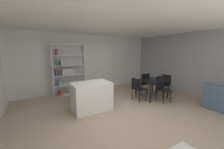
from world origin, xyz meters
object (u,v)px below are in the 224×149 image
object	(u,v)px
kitchen_island	(91,96)
dining_chair_near	(162,87)
dining_chair_island_side	(138,87)
dining_table	(152,82)
open_bookshelf	(66,71)
dining_chair_window_side	(164,83)
dining_chair_far	(144,82)

from	to	relation	value
kitchen_island	dining_chair_near	world-z (taller)	dining_chair_near
dining_chair_near	dining_chair_island_side	bearing A→B (deg)	154.12
dining_table	open_bookshelf	bearing A→B (deg)	142.96
kitchen_island	dining_table	distance (m)	2.54
dining_chair_near	dining_chair_window_side	bearing A→B (deg)	37.63
dining_chair_near	dining_chair_far	distance (m)	0.94
dining_chair_far	dining_chair_window_side	bearing A→B (deg)	144.34
kitchen_island	open_bookshelf	distance (m)	2.06
dining_chair_island_side	dining_table	bearing A→B (deg)	-91.68
dining_chair_island_side	dining_chair_far	size ratio (longest dim) A/B	0.94
open_bookshelf	dining_table	xyz separation A→B (m)	(2.85, -2.15, -0.39)
open_bookshelf	dining_chair_window_side	distance (m)	4.24
dining_chair_window_side	dining_chair_near	bearing A→B (deg)	-55.90
dining_table	dining_chair_near	distance (m)	0.48
kitchen_island	dining_chair_island_side	size ratio (longest dim) A/B	1.34
kitchen_island	dining_chair_window_side	size ratio (longest dim) A/B	1.37
dining_table	dining_chair_window_side	bearing A→B (deg)	-0.25
dining_chair_near	dining_chair_far	world-z (taller)	dining_chair_near
dining_chair_island_side	dining_chair_window_side	bearing A→B (deg)	-91.92
kitchen_island	open_bookshelf	world-z (taller)	open_bookshelf
dining_chair_near	dining_chair_island_side	world-z (taller)	dining_chair_near
dining_chair_island_side	dining_chair_window_side	size ratio (longest dim) A/B	1.02
kitchen_island	dining_chair_window_side	xyz separation A→B (m)	(3.29, -0.21, 0.08)
dining_chair_near	dining_chair_island_side	distance (m)	0.90
kitchen_island	dining_chair_window_side	distance (m)	3.29
dining_chair_island_side	open_bookshelf	bearing A→B (deg)	42.27
dining_chair_island_side	kitchen_island	bearing A→B (deg)	81.38
open_bookshelf	dining_chair_window_side	xyz separation A→B (m)	(3.61, -2.15, -0.53)
kitchen_island	dining_chair_near	size ratio (longest dim) A/B	1.24
dining_chair_island_side	dining_chair_far	distance (m)	0.90
dining_table	dining_chair_far	world-z (taller)	dining_chair_far
dining_chair_near	dining_chair_far	xyz separation A→B (m)	(-0.00, 0.94, -0.00)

